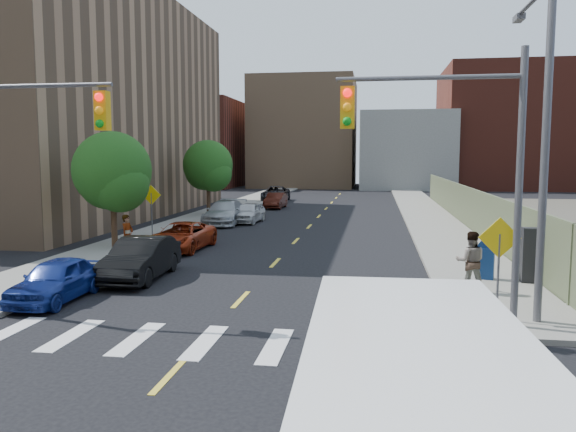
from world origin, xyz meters
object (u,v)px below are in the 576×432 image
(parked_car_maroon, at_px, (276,201))
(pedestrian_east, at_px, (471,261))
(parked_car_black, at_px, (141,259))
(parked_car_white, at_px, (248,213))
(mailbox, at_px, (486,260))
(parked_car_silver, at_px, (225,213))
(parked_car_grey, at_px, (276,194))
(pedestrian_west, at_px, (127,235))
(parked_car_red, at_px, (182,236))
(payphone, at_px, (530,255))
(parked_car_blue, at_px, (56,280))

(parked_car_maroon, bearing_deg, pedestrian_east, -66.82)
(parked_car_black, height_order, parked_car_white, parked_car_black)
(parked_car_black, distance_m, mailbox, 12.10)
(parked_car_silver, bearing_deg, parked_car_white, 36.90)
(parked_car_silver, height_order, parked_car_maroon, parked_car_silver)
(parked_car_grey, distance_m, pedestrian_west, 31.16)
(parked_car_red, bearing_deg, mailbox, -18.67)
(mailbox, bearing_deg, parked_car_grey, 127.12)
(parked_car_maroon, height_order, pedestrian_west, pedestrian_west)
(parked_car_black, relative_size, mailbox, 3.29)
(parked_car_silver, relative_size, parked_car_grey, 0.99)
(parked_car_red, xyz_separation_m, mailbox, (12.71, -4.89, 0.17))
(payphone, xyz_separation_m, pedestrian_west, (-15.50, 2.53, -0.04))
(parked_car_blue, height_order, parked_car_white, parked_car_white)
(parked_car_maroon, height_order, pedestrian_east, pedestrian_east)
(mailbox, bearing_deg, parked_car_black, -158.66)
(pedestrian_east, bearing_deg, parked_car_blue, 15.27)
(parked_car_white, bearing_deg, payphone, -46.61)
(parked_car_blue, bearing_deg, parked_car_maroon, 86.58)
(parked_car_blue, distance_m, pedestrian_west, 6.79)
(parked_car_blue, relative_size, pedestrian_east, 2.01)
(parked_car_black, bearing_deg, pedestrian_east, -5.61)
(payphone, bearing_deg, pedestrian_west, 172.53)
(parked_car_blue, relative_size, mailbox, 2.78)
(parked_car_black, bearing_deg, pedestrian_west, 118.88)
(parked_car_white, bearing_deg, mailbox, -49.05)
(parked_car_white, relative_size, pedestrian_east, 2.06)
(parked_car_grey, bearing_deg, parked_car_white, -88.71)
(parked_car_red, relative_size, parked_car_white, 1.19)
(parked_car_blue, height_order, mailbox, mailbox)
(parked_car_silver, height_order, pedestrian_west, pedestrian_west)
(parked_car_blue, bearing_deg, mailbox, 17.73)
(payphone, bearing_deg, parked_car_blue, -162.25)
(parked_car_blue, distance_m, payphone, 15.30)
(parked_car_black, distance_m, parked_car_red, 6.20)
(parked_car_white, bearing_deg, pedestrian_west, -94.93)
(parked_car_grey, xyz_separation_m, pedestrian_east, (12.52, -35.29, 0.37))
(parked_car_blue, distance_m, parked_car_silver, 19.39)
(parked_car_grey, height_order, payphone, payphone)
(parked_car_blue, height_order, parked_car_red, parked_car_blue)
(parked_car_blue, bearing_deg, pedestrian_west, 95.79)
(pedestrian_west, bearing_deg, mailbox, -88.02)
(parked_car_black, bearing_deg, parked_car_maroon, 87.76)
(parked_car_white, xyz_separation_m, parked_car_maroon, (0.00, 10.21, -0.02))
(parked_car_red, relative_size, parked_car_grey, 0.89)
(parked_car_grey, xyz_separation_m, pedestrian_west, (-0.80, -31.15, 0.31))
(parked_car_blue, distance_m, parked_car_white, 20.45)
(parked_car_black, distance_m, pedestrian_east, 11.24)
(parked_car_maroon, bearing_deg, parked_car_red, -90.45)
(parked_car_white, bearing_deg, parked_car_maroon, 93.80)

